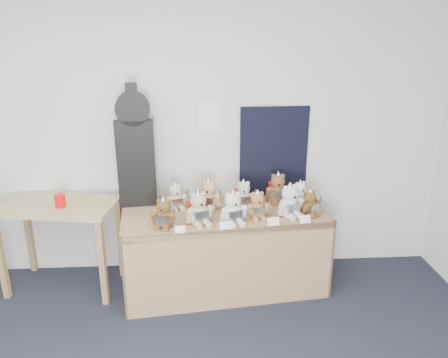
{
  "coord_description": "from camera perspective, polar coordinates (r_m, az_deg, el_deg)",
  "views": [
    {
      "loc": [
        0.72,
        -1.37,
        2.22
      ],
      "look_at": [
        0.93,
        1.99,
        1.06
      ],
      "focal_mm": 35.0,
      "sensor_mm": 36.0,
      "label": 1
    }
  ],
  "objects": [
    {
      "name": "guitar_case",
      "position": [
        3.83,
        -11.52,
        3.99
      ],
      "size": [
        0.34,
        0.13,
        1.08
      ],
      "rotation": [
        0.0,
        0.0,
        0.1
      ],
      "color": "black",
      "rests_on": "display_table"
    },
    {
      "name": "entry_card_b",
      "position": [
        3.44,
        0.14,
        -6.1
      ],
      "size": [
        0.09,
        0.03,
        0.06
      ],
      "primitive_type": "cube",
      "rotation": [
        -0.24,
        0.0,
        0.12
      ],
      "color": "white",
      "rests_on": "display_table"
    },
    {
      "name": "teddy_back_centre_right",
      "position": [
        3.85,
        2.56,
        -2.12
      ],
      "size": [
        0.22,
        0.18,
        0.27
      ],
      "rotation": [
        0.0,
        0.0,
        0.02
      ],
      "color": "beige",
      "rests_on": "display_table"
    },
    {
      "name": "teddy_back_centre_left",
      "position": [
        3.8,
        -2.05,
        -2.22
      ],
      "size": [
        0.25,
        0.22,
        0.3
      ],
      "rotation": [
        0.0,
        0.0,
        -0.17
      ],
      "color": "tan",
      "rests_on": "display_table"
    },
    {
      "name": "room_shell",
      "position": [
        3.93,
        -1.81,
        8.1
      ],
      "size": [
        6.0,
        6.0,
        6.0
      ],
      "color": "silver",
      "rests_on": "floor"
    },
    {
      "name": "teddy_back_end",
      "position": [
        3.97,
        9.92,
        -1.9
      ],
      "size": [
        0.2,
        0.19,
        0.24
      ],
      "rotation": [
        0.0,
        0.0,
        0.36
      ],
      "color": "white",
      "rests_on": "display_table"
    },
    {
      "name": "teddy_front_far_left",
      "position": [
        3.49,
        -7.9,
        -4.57
      ],
      "size": [
        0.22,
        0.2,
        0.27
      ],
      "rotation": [
        0.0,
        0.0,
        -0.21
      ],
      "color": "brown",
      "rests_on": "display_table"
    },
    {
      "name": "red_cup",
      "position": [
        3.89,
        -20.63,
        -2.65
      ],
      "size": [
        0.09,
        0.09,
        0.11
      ],
      "primitive_type": "cylinder",
      "color": "red",
      "rests_on": "side_table"
    },
    {
      "name": "teddy_front_end",
      "position": [
        3.75,
        11.21,
        -3.2
      ],
      "size": [
        0.2,
        0.2,
        0.25
      ],
      "rotation": [
        0.0,
        0.0,
        0.56
      ],
      "color": "brown",
      "rests_on": "display_table"
    },
    {
      "name": "side_table",
      "position": [
        4.05,
        -20.71,
        -4.69
      ],
      "size": [
        1.05,
        0.69,
        0.81
      ],
      "rotation": [
        0.0,
        0.0,
        -0.16
      ],
      "color": "#9D8955",
      "rests_on": "floor"
    },
    {
      "name": "teddy_front_centre",
      "position": [
        3.53,
        1.18,
        -3.92
      ],
      "size": [
        0.25,
        0.23,
        0.3
      ],
      "rotation": [
        0.0,
        0.0,
        0.29
      ],
      "color": "silver",
      "rests_on": "display_table"
    },
    {
      "name": "teddy_back_right",
      "position": [
        3.98,
        7.04,
        -1.33
      ],
      "size": [
        0.25,
        0.2,
        0.3
      ],
      "rotation": [
        0.0,
        0.0,
        -0.01
      ],
      "color": "brown",
      "rests_on": "display_table"
    },
    {
      "name": "teddy_front_left",
      "position": [
        3.52,
        -3.33,
        -3.97
      ],
      "size": [
        0.26,
        0.24,
        0.31
      ],
      "rotation": [
        0.0,
        0.0,
        0.36
      ],
      "color": "tan",
      "rests_on": "display_table"
    },
    {
      "name": "teddy_front_right",
      "position": [
        3.64,
        4.39,
        -3.5
      ],
      "size": [
        0.21,
        0.18,
        0.26
      ],
      "rotation": [
        0.0,
        0.0,
        0.11
      ],
      "color": "#A2753D",
      "rests_on": "display_table"
    },
    {
      "name": "entry_card_c",
      "position": [
        3.52,
        6.45,
        -5.53
      ],
      "size": [
        0.1,
        0.03,
        0.07
      ],
      "primitive_type": "cube",
      "rotation": [
        -0.24,
        0.0,
        0.12
      ],
      "color": "white",
      "rests_on": "display_table"
    },
    {
      "name": "navy_board",
      "position": [
        4.05,
        6.52,
        3.52
      ],
      "size": [
        0.63,
        0.05,
        0.84
      ],
      "primitive_type": "cube",
      "rotation": [
        0.0,
        0.0,
        0.05
      ],
      "color": "black",
      "rests_on": "display_table"
    },
    {
      "name": "teddy_back_left",
      "position": [
        3.83,
        -6.34,
        -2.41
      ],
      "size": [
        0.22,
        0.2,
        0.26
      ],
      "rotation": [
        0.0,
        0.0,
        0.36
      ],
      "color": "beige",
      "rests_on": "display_table"
    },
    {
      "name": "teddy_front_far_right",
      "position": [
        3.69,
        8.59,
        -2.97
      ],
      "size": [
        0.26,
        0.25,
        0.31
      ],
      "rotation": [
        0.0,
        0.0,
        0.41
      ],
      "color": "silver",
      "rests_on": "display_table"
    },
    {
      "name": "entry_card_a",
      "position": [
        3.4,
        -5.78,
        -6.56
      ],
      "size": [
        0.08,
        0.03,
        0.06
      ],
      "primitive_type": "cube",
      "rotation": [
        -0.24,
        0.0,
        0.12
      ],
      "color": "white",
      "rests_on": "display_table"
    },
    {
      "name": "entry_card_d",
      "position": [
        3.61,
        10.55,
        -5.19
      ],
      "size": [
        0.09,
        0.03,
        0.07
      ],
      "primitive_type": "cube",
      "rotation": [
        -0.24,
        0.0,
        0.12
      ],
      "color": "white",
      "rests_on": "display_table"
    },
    {
      "name": "display_table",
      "position": [
        3.78,
        0.24,
        -6.91
      ],
      "size": [
        1.82,
        0.92,
        0.73
      ],
      "rotation": [
        0.0,
        0.0,
        0.12
      ],
      "color": "#956E4B",
      "rests_on": "floor"
    }
  ]
}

